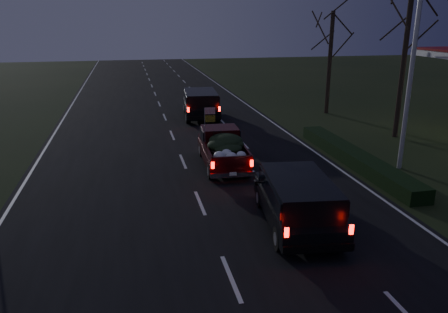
{
  "coord_description": "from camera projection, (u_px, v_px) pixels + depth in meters",
  "views": [
    {
      "loc": [
        -2.29,
        -14.63,
        6.48
      ],
      "look_at": [
        1.2,
        1.37,
        1.3
      ],
      "focal_mm": 35.0,
      "sensor_mm": 36.0,
      "label": 1
    }
  ],
  "objects": [
    {
      "name": "bare_tree_far",
      "position": [
        331.0,
        38.0,
        29.85
      ],
      "size": [
        3.6,
        3.6,
        7.0
      ],
      "color": "black",
      "rests_on": "ground"
    },
    {
      "name": "hedge_row",
      "position": [
        355.0,
        158.0,
        20.34
      ],
      "size": [
        1.0,
        10.0,
        0.6
      ],
      "primitive_type": "cube",
      "color": "black",
      "rests_on": "ground"
    },
    {
      "name": "road_asphalt",
      "position": [
        200.0,
        203.0,
        16.04
      ],
      "size": [
        14.0,
        120.0,
        0.02
      ],
      "primitive_type": "cube",
      "color": "black",
      "rests_on": "ground"
    },
    {
      "name": "rear_suv",
      "position": [
        298.0,
        197.0,
        13.91
      ],
      "size": [
        2.55,
        4.99,
        1.38
      ],
      "rotation": [
        0.0,
        0.0,
        -0.12
      ],
      "color": "black",
      "rests_on": "ground"
    },
    {
      "name": "pickup_truck",
      "position": [
        223.0,
        146.0,
        19.94
      ],
      "size": [
        2.0,
        4.73,
        2.44
      ],
      "rotation": [
        0.0,
        0.0,
        -0.05
      ],
      "color": "#34070A",
      "rests_on": "ground"
    },
    {
      "name": "ground",
      "position": [
        200.0,
        203.0,
        16.05
      ],
      "size": [
        120.0,
        120.0,
        0.0
      ],
      "primitive_type": "plane",
      "color": "black",
      "rests_on": "ground"
    },
    {
      "name": "bare_tree_mid",
      "position": [
        409.0,
        21.0,
        23.2
      ],
      "size": [
        3.6,
        3.6,
        8.5
      ],
      "color": "black",
      "rests_on": "ground"
    },
    {
      "name": "light_pole",
      "position": [
        415.0,
        44.0,
        18.19
      ],
      "size": [
        0.5,
        0.9,
        9.16
      ],
      "color": "silver",
      "rests_on": "ground"
    },
    {
      "name": "lead_suv",
      "position": [
        201.0,
        102.0,
        29.51
      ],
      "size": [
        2.59,
        5.36,
        1.5
      ],
      "rotation": [
        0.0,
        0.0,
        -0.08
      ],
      "color": "black",
      "rests_on": "ground"
    }
  ]
}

